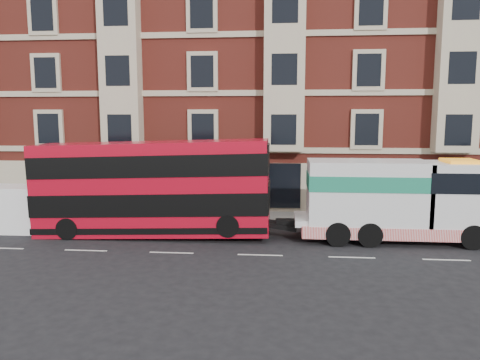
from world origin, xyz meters
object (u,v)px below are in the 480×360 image
(tow_truck, at_px, (394,199))
(box_van, at_px, (27,209))
(pedestrian, at_px, (79,199))
(double_decker_bus, at_px, (152,186))

(tow_truck, height_order, box_van, tow_truck)
(tow_truck, xyz_separation_m, pedestrian, (-18.10, 4.74, -1.15))
(double_decker_bus, bearing_deg, tow_truck, 0.00)
(tow_truck, bearing_deg, box_van, 179.29)
(pedestrian, bearing_deg, tow_truck, 23.07)
(double_decker_bus, height_order, pedestrian, double_decker_bus)
(box_van, height_order, pedestrian, box_van)
(box_van, xyz_separation_m, pedestrian, (0.88, 4.50, -0.24))
(tow_truck, bearing_deg, pedestrian, 165.34)
(tow_truck, xyz_separation_m, box_van, (-18.98, 0.24, -0.91))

